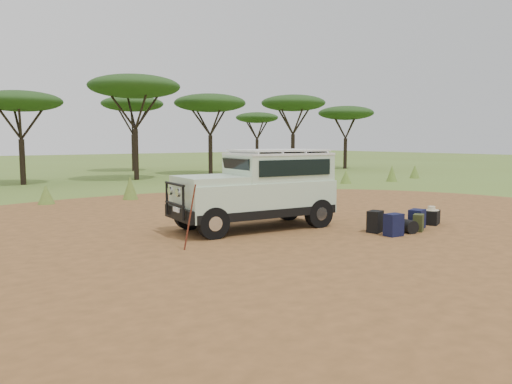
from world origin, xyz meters
TOP-DOWN VIEW (x-y plane):
  - ground at (0.00, 0.00)m, footprint 140.00×140.00m
  - dirt_clearing at (0.00, 0.00)m, footprint 23.00×23.00m
  - grass_fringe at (0.12, 8.67)m, footprint 36.60×1.60m
  - acacia_treeline at (0.75, 19.81)m, footprint 46.70×13.20m
  - safari_vehicle at (0.33, 0.80)m, footprint 4.38×2.09m
  - walking_staff at (-2.42, -0.49)m, footprint 0.23×0.24m
  - backpack_black at (2.29, -1.42)m, footprint 0.48×0.41m
  - backpack_navy at (2.28, -2.00)m, footprint 0.43×0.32m
  - backpack_olive at (3.29, -1.96)m, footprint 0.39×0.35m
  - duffel_navy at (3.62, -1.68)m, footprint 0.53×0.46m
  - hard_case at (4.47, -1.52)m, footprint 0.66×0.58m
  - stuff_sack at (2.90, -1.98)m, footprint 0.42×0.42m
  - safari_hat at (4.47, -1.52)m, footprint 0.40×0.40m

SIDE VIEW (x-z plane):
  - ground at x=0.00m, z-range 0.00..0.00m
  - dirt_clearing at x=0.00m, z-range 0.00..0.01m
  - stuff_sack at x=2.90m, z-range 0.00..0.33m
  - hard_case at x=4.47m, z-range 0.00..0.39m
  - backpack_olive at x=3.29m, z-range 0.00..0.44m
  - duffel_navy at x=3.62m, z-range 0.00..0.50m
  - backpack_navy at x=2.28m, z-range 0.00..0.55m
  - backpack_black at x=2.29m, z-range 0.00..0.55m
  - grass_fringe at x=0.12m, z-range -0.05..0.85m
  - safari_hat at x=4.47m, z-range 0.37..0.49m
  - walking_staff at x=-2.42m, z-range 0.00..1.40m
  - safari_vehicle at x=0.33m, z-range -0.04..2.02m
  - acacia_treeline at x=0.75m, z-range 1.74..8.00m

